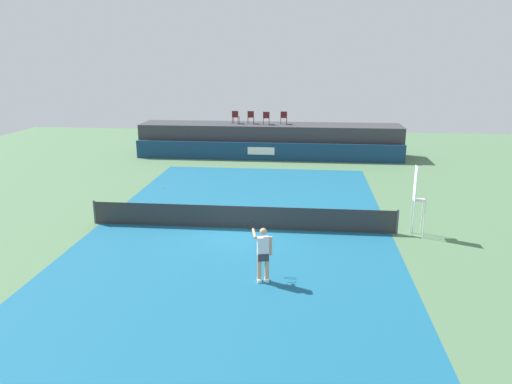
{
  "coord_description": "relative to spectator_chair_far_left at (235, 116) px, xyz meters",
  "views": [
    {
      "loc": [
        2.54,
        -18.91,
        6.86
      ],
      "look_at": [
        0.39,
        2.0,
        1.0
      ],
      "focal_mm": 34.69,
      "sensor_mm": 36.0,
      "label": 1
    }
  ],
  "objects": [
    {
      "name": "spectator_chair_far_left",
      "position": [
        0.0,
        0.0,
        0.0
      ],
      "size": [
        0.48,
        0.48,
        0.89
      ],
      "color": "#561919",
      "rests_on": "spectator_platform"
    },
    {
      "name": "spectator_chair_left",
      "position": [
        1.07,
        0.02,
        0.0
      ],
      "size": [
        0.48,
        0.48,
        0.89
      ],
      "color": "#561919",
      "rests_on": "spectator_platform"
    },
    {
      "name": "sponsor_wall",
      "position": [
        2.41,
        -1.83,
        -2.09
      ],
      "size": [
        18.0,
        0.22,
        1.2
      ],
      "color": "navy",
      "rests_on": "ground"
    },
    {
      "name": "net_post_far",
      "position": [
        8.61,
        -15.33,
        -2.19
      ],
      "size": [
        0.1,
        0.1,
        1.0
      ],
      "primitive_type": "cylinder",
      "color": "#4C4C51",
      "rests_on": "ground"
    },
    {
      "name": "spectator_chair_center",
      "position": [
        2.18,
        -0.28,
        0.0
      ],
      "size": [
        0.47,
        0.47,
        0.89
      ],
      "color": "#561919",
      "rests_on": "spectator_platform"
    },
    {
      "name": "court_inner",
      "position": [
        2.41,
        -15.33,
        -2.69
      ],
      "size": [
        12.0,
        22.0,
        0.0
      ],
      "primitive_type": "cube",
      "color": "#16597A",
      "rests_on": "ground"
    },
    {
      "name": "tennis_player",
      "position": [
        3.71,
        -20.1,
        -1.73
      ],
      "size": [
        0.89,
        1.11,
        1.77
      ],
      "color": "white",
      "rests_on": "court_inner"
    },
    {
      "name": "spectator_platform",
      "position": [
        2.41,
        -0.03,
        -1.59
      ],
      "size": [
        18.0,
        2.8,
        2.2
      ],
      "primitive_type": "cube",
      "color": "#38383D",
      "rests_on": "ground"
    },
    {
      "name": "spectator_chair_right",
      "position": [
        3.36,
        0.01,
        0.0
      ],
      "size": [
        0.46,
        0.46,
        0.89
      ],
      "color": "#561919",
      "rests_on": "spectator_platform"
    },
    {
      "name": "ground_plane",
      "position": [
        2.41,
        -12.33,
        -2.69
      ],
      "size": [
        48.0,
        48.0,
        0.0
      ],
      "primitive_type": "plane",
      "color": "#4C704C"
    },
    {
      "name": "tennis_net",
      "position": [
        2.41,
        -15.33,
        -2.22
      ],
      "size": [
        12.4,
        0.02,
        0.95
      ],
      "primitive_type": "cube",
      "color": "#2D2D2D",
      "rests_on": "ground"
    },
    {
      "name": "tennis_ball",
      "position": [
        -2.59,
        -9.45,
        -2.66
      ],
      "size": [
        0.07,
        0.07,
        0.07
      ],
      "primitive_type": "sphere",
      "color": "#D8EA33",
      "rests_on": "court_inner"
    },
    {
      "name": "net_post_near",
      "position": [
        -3.79,
        -15.33,
        -2.19
      ],
      "size": [
        0.1,
        0.1,
        1.0
      ],
      "primitive_type": "cylinder",
      "color": "#4C4C51",
      "rests_on": "ground"
    },
    {
      "name": "umpire_chair",
      "position": [
        9.28,
        -15.33,
        -1.11
      ],
      "size": [
        0.44,
        0.44,
        2.76
      ],
      "color": "white",
      "rests_on": "ground"
    }
  ]
}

